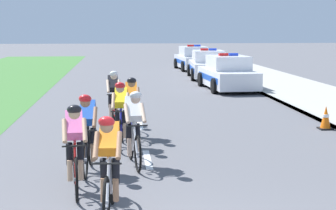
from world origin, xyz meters
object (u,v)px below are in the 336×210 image
(cyclist_lead, at_px, (109,163))
(police_car_third, at_px, (193,59))
(cyclist_fourth, at_px, (134,127))
(police_car_second, at_px, (208,65))
(cyclist_fifth, at_px, (121,113))
(traffic_cone_mid, at_px, (326,118))
(police_car_nearest, at_px, (228,74))
(cyclist_sixth, at_px, (132,106))
(cyclist_seventh, at_px, (113,96))
(cyclist_second, at_px, (75,147))
(cyclist_third, at_px, (87,132))

(cyclist_lead, relative_size, police_car_third, 0.38)
(police_car_third, bearing_deg, cyclist_fourth, -100.91)
(police_car_second, height_order, police_car_third, same)
(cyclist_fifth, bearing_deg, traffic_cone_mid, 16.10)
(police_car_nearest, bearing_deg, cyclist_fifth, -113.58)
(police_car_second, xyz_separation_m, police_car_third, (0.00, 5.57, 0.00))
(cyclist_lead, height_order, police_car_third, police_car_third)
(cyclist_fourth, xyz_separation_m, cyclist_sixth, (0.02, 2.77, 0.00))
(cyclist_fourth, height_order, police_car_second, police_car_second)
(cyclist_fifth, relative_size, traffic_cone_mid, 2.69)
(police_car_second, bearing_deg, cyclist_fifth, -106.52)
(cyclist_seventh, bearing_deg, cyclist_lead, -89.97)
(cyclist_fifth, distance_m, cyclist_sixth, 1.09)
(cyclist_fifth, distance_m, traffic_cone_mid, 5.73)
(cyclist_lead, relative_size, cyclist_fourth, 1.00)
(cyclist_seventh, bearing_deg, cyclist_sixth, -76.51)
(cyclist_lead, relative_size, police_car_second, 0.38)
(cyclist_seventh, relative_size, traffic_cone_mid, 2.69)
(cyclist_fifth, bearing_deg, cyclist_fourth, -81.80)
(cyclist_fourth, distance_m, cyclist_sixth, 2.77)
(cyclist_second, bearing_deg, cyclist_sixth, 76.64)
(cyclist_third, bearing_deg, cyclist_lead, -79.40)
(cyclist_third, bearing_deg, police_car_second, 73.43)
(police_car_nearest, relative_size, traffic_cone_mid, 7.01)
(cyclist_fifth, height_order, cyclist_sixth, same)
(cyclist_sixth, relative_size, police_car_second, 0.38)
(cyclist_third, distance_m, cyclist_fifth, 2.18)
(traffic_cone_mid, bearing_deg, cyclist_seventh, 166.09)
(traffic_cone_mid, bearing_deg, cyclist_fourth, -147.87)
(police_car_third, distance_m, traffic_cone_mid, 19.85)
(cyclist_lead, distance_m, police_car_nearest, 16.00)
(cyclist_fifth, bearing_deg, police_car_nearest, 66.42)
(cyclist_lead, xyz_separation_m, cyclist_third, (-0.45, 2.38, 0.00))
(cyclist_fifth, bearing_deg, cyclist_second, -103.08)
(cyclist_seventh, xyz_separation_m, traffic_cone_mid, (5.69, -1.41, -0.48))
(cyclist_second, distance_m, traffic_cone_mid, 7.98)
(cyclist_second, bearing_deg, cyclist_fourth, 57.85)
(cyclist_third, bearing_deg, cyclist_sixth, 73.91)
(cyclist_sixth, relative_size, police_car_third, 0.38)
(police_car_third, bearing_deg, cyclist_fifth, -102.38)
(cyclist_second, distance_m, police_car_third, 25.34)
(cyclist_lead, distance_m, police_car_third, 26.34)
(cyclist_fifth, distance_m, police_car_second, 16.53)
(cyclist_lead, height_order, police_car_nearest, police_car_nearest)
(cyclist_lead, distance_m, cyclist_seventh, 7.46)
(cyclist_sixth, height_order, traffic_cone_mid, cyclist_sixth)
(police_car_nearest, bearing_deg, cyclist_third, -112.56)
(cyclist_sixth, bearing_deg, police_car_third, 77.71)
(traffic_cone_mid, bearing_deg, cyclist_fifth, -163.90)
(cyclist_fourth, height_order, cyclist_seventh, same)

